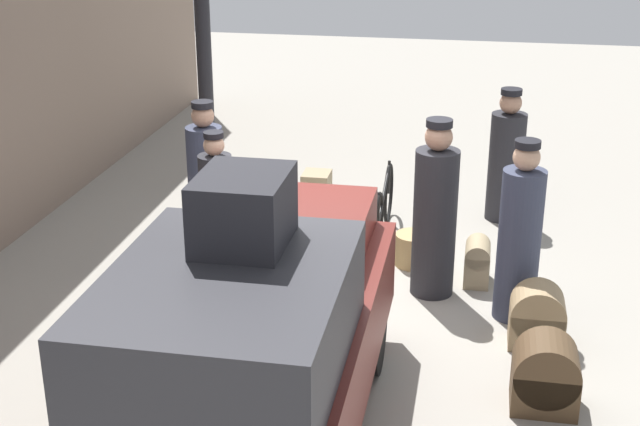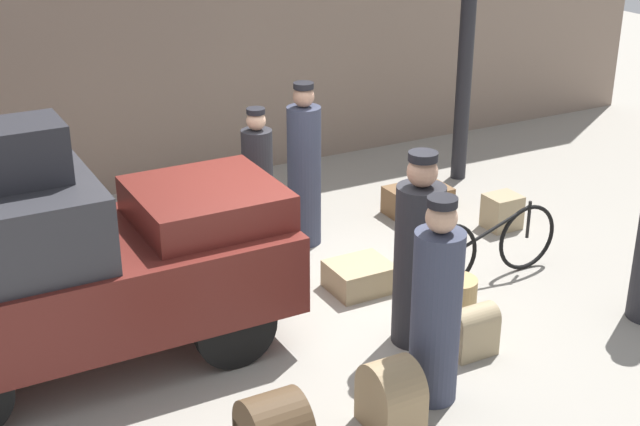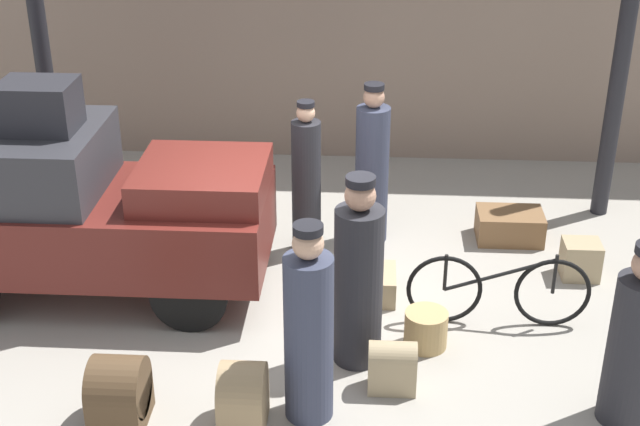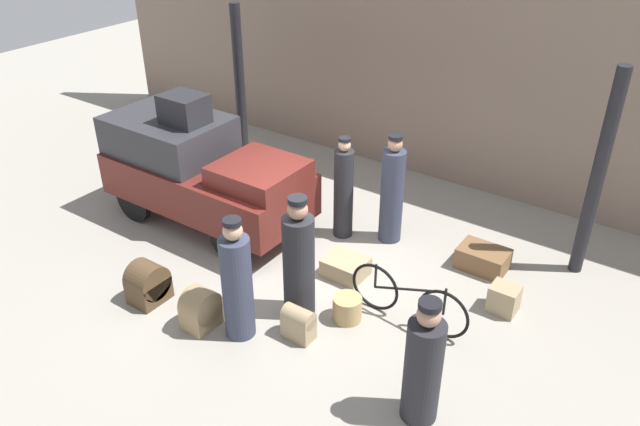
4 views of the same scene
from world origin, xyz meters
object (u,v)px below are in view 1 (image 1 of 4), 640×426
truck (256,334)px  suitcase_black_upright (242,203)px  porter_with_bicycle (218,226)px  trunk_wicker_pale (545,376)px  trunk_umber_medium (317,188)px  porter_lifting_near_truck (519,239)px  trunk_on_truck_roof (243,209)px  wicker_basket (414,249)px  porter_standing_middle (435,217)px  bicycle (383,207)px  suitcase_small_leather (327,268)px  porter_carrying_trunk (207,195)px  trunk_barrel_dark (477,261)px  conductor_in_dark_uniform (506,161)px  suitcase_tan_flat (537,317)px

truck → suitcase_black_upright: bearing=16.8°
porter_with_bicycle → trunk_wicker_pale: porter_with_bicycle is taller
trunk_umber_medium → trunk_wicker_pale: 5.05m
porter_lifting_near_truck → trunk_on_truck_roof: (-2.72, 1.91, 1.20)m
wicker_basket → porter_standing_middle: porter_standing_middle is taller
bicycle → porter_lifting_near_truck: 2.32m
suitcase_black_upright → suitcase_small_leather: 2.14m
suitcase_small_leather → trunk_umber_medium: size_ratio=1.52×
truck → suitcase_small_leather: (2.94, 0.01, -0.83)m
porter_standing_middle → suitcase_small_leather: 1.30m
bicycle → trunk_wicker_pale: bearing=-152.6°
porter_carrying_trunk → trunk_umber_medium: size_ratio=4.57×
porter_with_bicycle → trunk_barrel_dark: size_ratio=3.70×
porter_with_bicycle → porter_standing_middle: bearing=-73.3°
porter_standing_middle → trunk_wicker_pale: porter_standing_middle is taller
suitcase_black_upright → truck: bearing=-163.2°
porter_with_bicycle → trunk_barrel_dark: porter_with_bicycle is taller
conductor_in_dark_uniform → suitcase_tan_flat: (-3.15, -0.29, -0.46)m
trunk_wicker_pale → porter_with_bicycle: bearing=67.1°
porter_lifting_near_truck → porter_with_bicycle: bearing=94.7°
suitcase_black_upright → trunk_barrel_dark: size_ratio=1.57×
porter_standing_middle → suitcase_black_upright: 3.08m
suitcase_small_leather → trunk_wicker_pale: bearing=-133.0°
trunk_barrel_dark → truck: bearing=154.3°
porter_carrying_trunk → porter_with_bicycle: bearing=-155.1°
porter_lifting_near_truck → suitcase_black_upright: bearing=57.6°
truck → porter_standing_middle: 3.08m
truck → suitcase_tan_flat: size_ratio=6.09×
suitcase_tan_flat → trunk_barrel_dark: size_ratio=1.24×
porter_carrying_trunk → porter_standing_middle: bearing=-92.3°
porter_carrying_trunk → wicker_basket: bearing=-75.9°
suitcase_small_leather → suitcase_tan_flat: bearing=-114.7°
truck → porter_with_bicycle: 2.47m
bicycle → conductor_in_dark_uniform: (0.89, -1.39, 0.36)m
porter_lifting_near_truck → porter_carrying_trunk: (0.48, 3.22, 0.05)m
porter_carrying_trunk → trunk_barrel_dark: 2.92m
trunk_wicker_pale → trunk_barrel_dark: (2.25, 0.59, -0.04)m
truck → wicker_basket: size_ratio=8.87×
bicycle → conductor_in_dark_uniform: bearing=-57.3°
truck → trunk_on_truck_roof: (-0.22, 0.00, 1.04)m
suitcase_small_leather → trunk_wicker_pale: size_ratio=1.00×
suitcase_small_leather → trunk_barrel_dark: size_ratio=1.30×
trunk_wicker_pale → bicycle: bearing=27.4°
bicycle → trunk_wicker_pale: size_ratio=2.85×
bicycle → suitcase_black_upright: size_ratio=2.36×
suitcase_tan_flat → trunk_on_truck_roof: (-2.19, 2.10, 1.73)m
bicycle → trunk_umber_medium: 1.42m
wicker_basket → trunk_barrel_dark: (-0.32, -0.69, 0.07)m
truck → suitcase_black_upright: truck is taller
porter_carrying_trunk → suitcase_tan_flat: porter_carrying_trunk is taller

